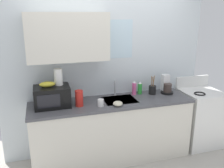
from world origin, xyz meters
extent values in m
cube|color=silver|center=(0.00, 0.35, 1.25)|extent=(3.06, 0.10, 2.50)
cube|color=silver|center=(-0.55, 0.14, 1.79)|extent=(1.05, 0.32, 0.62)
cube|color=silver|center=(0.12, 0.31, 1.73)|extent=(0.56, 0.02, 0.55)
cube|color=silver|center=(0.00, 0.00, 0.43)|extent=(2.26, 0.60, 0.86)
cube|color=#4C4C51|center=(0.00, 0.00, 0.88)|extent=(2.29, 0.63, 0.03)
cube|color=#9EA0A5|center=(0.12, 0.02, 0.83)|extent=(0.46, 0.38, 0.14)
cylinder|color=#B2B5BA|center=(0.12, 0.24, 1.01)|extent=(0.03, 0.03, 0.22)
cube|color=white|center=(1.49, 0.00, 0.45)|extent=(0.60, 0.60, 0.90)
torus|color=black|center=(1.37, -0.10, 0.91)|extent=(0.17, 0.17, 0.02)
cube|color=white|center=(1.49, 0.28, 0.99)|extent=(0.60, 0.04, 0.18)
cube|color=black|center=(-0.81, 0.05, 1.04)|extent=(0.46, 0.34, 0.27)
cube|color=black|center=(-0.86, -0.12, 1.04)|extent=(0.28, 0.01, 0.17)
ellipsoid|color=gold|center=(-0.86, 0.05, 1.20)|extent=(0.20, 0.11, 0.07)
cylinder|color=white|center=(-0.71, 0.10, 1.28)|extent=(0.11, 0.11, 0.22)
cylinder|color=black|center=(0.91, 0.08, 0.92)|extent=(0.19, 0.19, 0.03)
cylinder|color=#3F332D|center=(0.91, 0.07, 1.00)|extent=(0.12, 0.12, 0.13)
cube|color=silver|center=(0.91, 0.15, 1.05)|extent=(0.11, 0.09, 0.26)
cylinder|color=#E55999|center=(0.40, 0.17, 0.99)|extent=(0.06, 0.06, 0.18)
cone|color=white|center=(0.40, 0.17, 1.10)|extent=(0.05, 0.05, 0.04)
cylinder|color=green|center=(0.50, 0.18, 0.98)|extent=(0.06, 0.06, 0.16)
cone|color=white|center=(0.50, 0.18, 1.08)|extent=(0.05, 0.05, 0.04)
cylinder|color=red|center=(-0.47, -0.05, 1.01)|extent=(0.10, 0.10, 0.21)
cylinder|color=white|center=(-0.20, -0.14, 0.95)|extent=(0.08, 0.08, 0.09)
cylinder|color=black|center=(0.68, 0.12, 0.97)|extent=(0.11, 0.11, 0.13)
cylinder|color=olive|center=(0.66, 0.12, 1.06)|extent=(0.02, 0.02, 0.24)
cylinder|color=olive|center=(0.70, 0.13, 1.06)|extent=(0.02, 0.03, 0.25)
cylinder|color=olive|center=(0.68, 0.10, 1.06)|extent=(0.03, 0.01, 0.24)
ellipsoid|color=beige|center=(0.02, -0.20, 0.93)|extent=(0.13, 0.13, 0.06)
camera|label=1|loc=(-0.91, -3.02, 2.08)|focal=38.45mm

